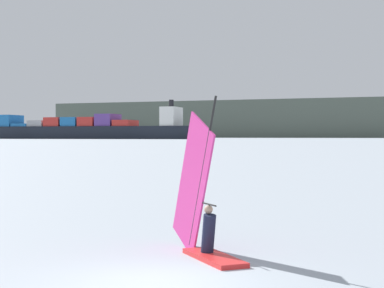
% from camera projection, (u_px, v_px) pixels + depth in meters
% --- Properties ---
extents(ground_plane, '(4000.00, 4000.00, 0.00)m').
position_uv_depth(ground_plane, '(154.00, 283.00, 13.28)').
color(ground_plane, '#9EA8B2').
extents(windsurfer, '(2.55, 3.60, 4.25)m').
position_uv_depth(windsurfer, '(203.00, 216.00, 16.36)').
color(windsurfer, red).
rests_on(windsurfer, ground_plane).
extents(cargo_ship, '(208.43, 48.85, 32.35)m').
position_uv_depth(cargo_ship, '(85.00, 129.00, 547.67)').
color(cargo_ship, black).
rests_on(cargo_ship, ground_plane).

